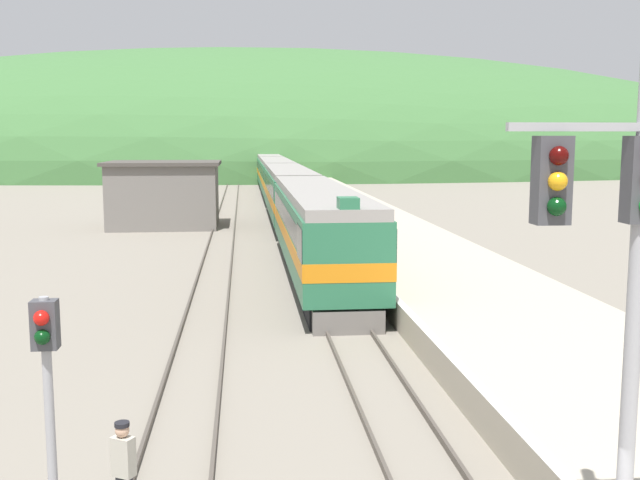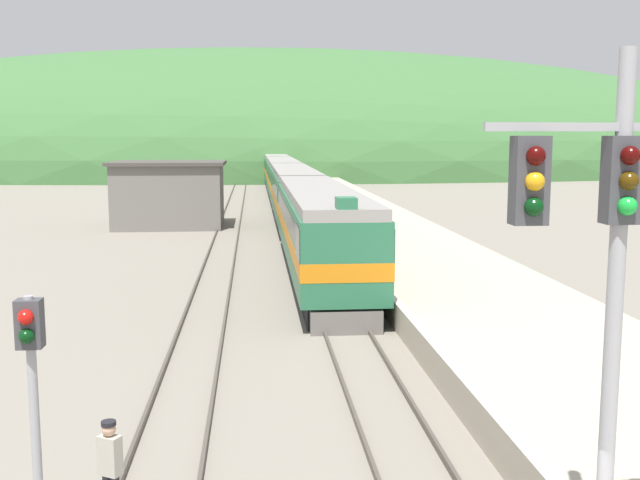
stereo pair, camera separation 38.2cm
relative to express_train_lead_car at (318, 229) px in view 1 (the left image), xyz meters
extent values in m
cube|color=#4C443D|center=(-0.72, 44.10, -2.11)|extent=(0.08, 180.00, 0.16)
cube|color=#4C443D|center=(0.72, 44.10, -2.11)|extent=(0.08, 180.00, 0.16)
cube|color=#4C443D|center=(-5.38, 44.10, -2.11)|extent=(0.08, 180.00, 0.16)
cube|color=#4C443D|center=(-3.94, 44.10, -2.11)|extent=(0.08, 180.00, 0.16)
cube|color=#B2A893|center=(4.98, 24.10, -1.74)|extent=(6.73, 140.00, 0.91)
cube|color=silver|center=(1.74, 24.10, -1.28)|extent=(0.24, 140.00, 0.01)
ellipsoid|color=#3D6B38|center=(0.00, 114.68, -2.19)|extent=(218.20, 98.19, 45.32)
cube|color=slate|center=(-8.78, 19.95, -0.03)|extent=(7.29, 5.88, 4.33)
cube|color=#47423D|center=(-8.78, 19.95, 2.26)|extent=(7.79, 6.38, 0.24)
cube|color=black|center=(0.00, 0.23, -1.77)|extent=(2.44, 19.32, 0.85)
cube|color=#286B47|center=(0.00, 0.23, 0.04)|extent=(2.97, 20.55, 2.76)
cube|color=orange|center=(0.00, 0.23, -0.18)|extent=(3.00, 20.57, 0.61)
cube|color=black|center=(0.00, 0.23, 0.64)|extent=(3.00, 19.32, 0.83)
cube|color=gray|center=(0.00, 0.23, 1.61)|extent=(2.79, 20.55, 0.40)
cube|color=black|center=(0.00, -8.91, 0.64)|extent=(3.01, 2.20, 1.10)
cube|color=#286B47|center=(0.00, -9.59, 1.99)|extent=(0.64, 0.80, 0.36)
cube|color=slate|center=(0.00, -9.84, -1.81)|extent=(2.32, 0.40, 0.77)
cube|color=black|center=(0.00, 21.70, -1.77)|extent=(2.44, 19.35, 0.85)
cube|color=#286B47|center=(0.00, 21.70, 0.04)|extent=(2.97, 20.58, 2.76)
cube|color=orange|center=(0.00, 21.70, -0.18)|extent=(3.00, 20.60, 0.61)
cube|color=black|center=(0.00, 21.70, 0.64)|extent=(3.00, 19.35, 0.83)
cube|color=gray|center=(0.00, 21.70, 1.61)|extent=(2.79, 20.58, 0.40)
cube|color=black|center=(0.00, 43.18, -1.77)|extent=(2.44, 19.35, 0.85)
cube|color=#286B47|center=(0.00, 43.18, 0.04)|extent=(2.97, 20.58, 2.76)
cube|color=orange|center=(0.00, 43.18, -0.18)|extent=(3.00, 20.60, 0.61)
cube|color=black|center=(0.00, 43.18, 0.64)|extent=(3.00, 19.35, 0.83)
cube|color=gray|center=(0.00, 43.18, 1.61)|extent=(2.79, 20.58, 0.40)
cube|color=black|center=(0.00, 64.66, -1.77)|extent=(2.44, 19.35, 0.85)
cube|color=#286B47|center=(0.00, 64.66, 0.04)|extent=(2.97, 20.58, 2.76)
cube|color=orange|center=(0.00, 64.66, -0.18)|extent=(3.00, 20.60, 0.61)
cube|color=black|center=(0.00, 64.66, 0.64)|extent=(3.00, 19.35, 0.83)
cube|color=gray|center=(0.00, 64.66, 1.61)|extent=(2.79, 20.58, 0.40)
cylinder|color=#9E9EA3|center=(1.35, -24.61, 1.44)|extent=(0.20, 0.20, 7.27)
cube|color=#424247|center=(0.25, -24.61, 3.56)|extent=(0.40, 0.28, 1.02)
sphere|color=#3C0504|center=(0.25, -24.79, 3.85)|extent=(0.22, 0.22, 0.22)
sphere|color=orange|center=(0.25, -24.79, 3.56)|extent=(0.22, 0.22, 0.22)
sphere|color=black|center=(0.25, -24.79, 3.28)|extent=(0.22, 0.22, 0.22)
cylinder|color=#9E9EA3|center=(-6.12, -22.19, -0.19)|extent=(0.14, 0.14, 4.01)
cube|color=#424247|center=(-6.12, -22.19, 1.41)|extent=(0.36, 0.28, 0.71)
sphere|color=red|center=(-6.12, -22.36, 1.55)|extent=(0.22, 0.22, 0.22)
sphere|color=black|center=(-6.12, -22.36, 1.27)|extent=(0.22, 0.22, 0.22)
cube|color=#B2AD9E|center=(-5.26, -21.25, -1.02)|extent=(0.42, 0.37, 0.65)
sphere|color=tan|center=(-5.26, -21.25, -0.59)|extent=(0.23, 0.23, 0.23)
cylinder|color=black|center=(-5.26, -21.25, -0.48)|extent=(0.24, 0.24, 0.07)
camera|label=1|loc=(-3.28, -32.92, 4.06)|focal=42.00mm
camera|label=2|loc=(-2.90, -32.95, 4.06)|focal=42.00mm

